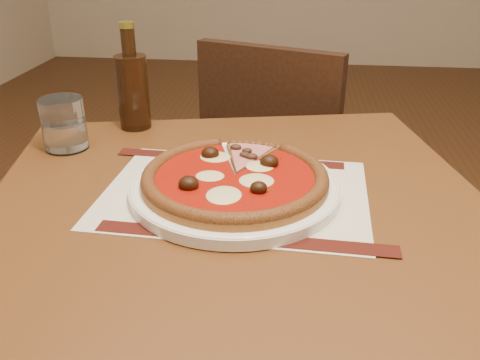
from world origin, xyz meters
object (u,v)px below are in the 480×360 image
Objects in this scene: plate at (235,188)px; water_glass at (64,124)px; chair_far at (280,164)px; table at (239,255)px; pizza at (235,177)px; bottle at (133,88)px.

plate is 0.39m from water_glass.
chair_far is 8.57× the size of water_glass.
table is 0.14m from pizza.
table is at bearing -26.51° from water_glass.
chair_far is 0.73m from water_glass.
table is at bearing -72.16° from pizza.
bottle is at bearing 131.86° from plate.
plate is at bearing 107.05° from chair_far.
bottle is at bearing 130.11° from table.
water_glass is at bearing 73.82° from chair_far.
water_glass is (-0.36, 0.18, 0.15)m from table.
pizza is at bearing -97.58° from plate.
table is 9.37× the size of water_glass.
chair_far is 0.60m from bottle.
pizza is 0.38m from water_glass.
chair_far is 2.55× the size of plate.
pizza is at bearing 107.84° from table.
pizza is at bearing -23.26° from water_glass.
bottle is (-0.31, -0.39, 0.34)m from chair_far.
table is 3.14× the size of pizza.
chair_far reaches higher than water_glass.
table is 0.12m from plate.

